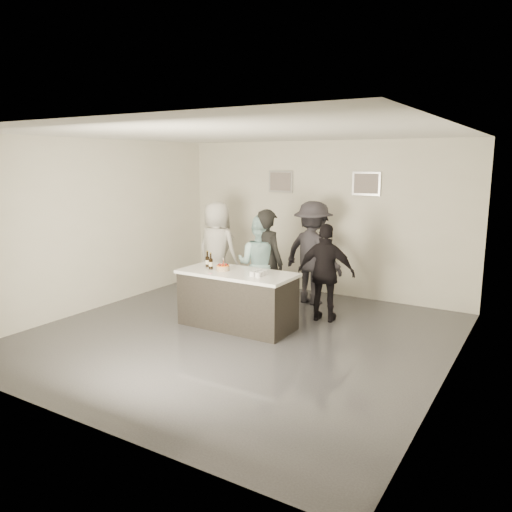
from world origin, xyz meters
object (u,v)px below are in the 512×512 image
Objects in this scene: bar_counter at (237,299)px; person_guest_right at (326,273)px; cake at (223,268)px; person_guest_back at (313,253)px; person_main_black at (267,262)px; person_main_blue at (260,264)px; beer_bottle_a at (207,259)px; beer_bottle_b at (211,261)px; person_guest_left at (217,250)px.

person_guest_right reaches higher than bar_counter.
cake is 2.02m from person_guest_back.
cake is 0.12× the size of person_main_black.
person_main_blue is 1.18m from person_guest_right.
cake is 0.81× the size of beer_bottle_a.
beer_bottle_a reaches higher than bar_counter.
beer_bottle_a is 1.00× the size of beer_bottle_b.
person_guest_back is at bearing -63.30° from person_guest_right.
person_guest_left is 2.40m from person_guest_right.
person_main_black is at bearing 51.25° from beer_bottle_a.
beer_bottle_a is 1.07m from person_main_black.
person_guest_right is 1.06m from person_guest_back.
person_guest_left is at bearing 121.86° from beer_bottle_b.
person_guest_left is (-1.36, 0.42, 0.02)m from person_main_black.
cake is 0.11× the size of person_guest_left.
person_guest_left is at bearing 128.61° from cake.
beer_bottle_a is 0.17m from beer_bottle_b.
person_guest_back reaches higher than person_main_black.
person_guest_left reaches higher than bar_counter.
beer_bottle_a is at bearing 73.39° from person_guest_back.
person_guest_left is (-0.84, 1.35, -0.10)m from beer_bottle_b.
person_guest_right reaches higher than beer_bottle_a.
person_guest_back is at bearing -127.08° from person_main_blue.
person_guest_back is (1.76, 0.56, 0.02)m from person_guest_left.
beer_bottle_b is 1.00m from person_main_blue.
cake is 1.69m from person_guest_right.
beer_bottle_b reaches higher than bar_counter.
person_main_black reaches higher than beer_bottle_b.
cake is 0.91m from person_main_blue.
person_guest_back is at bearing 69.90° from cake.
person_guest_left is 1.84m from person_guest_back.
person_guest_right is (1.55, 1.07, -0.22)m from beer_bottle_b.
person_guest_back reaches higher than beer_bottle_b.
cake is at bearing 4.87° from beer_bottle_b.
person_guest_back is at bearing 59.68° from beer_bottle_a.
person_guest_left reaches higher than person_main_black.
person_main_black is 0.96× the size of person_guest_back.
person_guest_right is (1.02, 0.14, -0.10)m from person_main_black.
person_main_blue is (0.15, 0.89, -0.08)m from cake.
bar_counter is at bearing 33.16° from person_guest_right.
bar_counter is 1.15× the size of person_guest_right.
beer_bottle_b is (-0.22, -0.02, 0.09)m from cake.
person_main_black is at bearing -2.13° from person_guest_right.
person_main_black is (0.30, 0.91, -0.03)m from cake.
beer_bottle_b is at bearing 77.31° from person_main_black.
beer_bottle_b is at bearing 78.09° from person_guest_back.
person_main_black is at bearing 166.97° from person_guest_left.
person_main_blue is 1.14m from person_guest_back.
person_main_blue reaches higher than person_guest_right.
person_main_black is 0.98× the size of person_guest_left.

